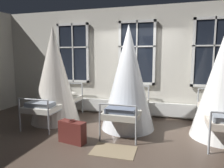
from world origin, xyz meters
TOP-DOWN VIEW (x-y plane):
  - ground at (0.00, 0.00)m, footprint 16.62×16.62m
  - back_wall_with_windows at (0.00, 1.43)m, footprint 8.56×0.10m
  - window_bank at (-0.00, 1.31)m, footprint 4.98×0.10m
  - cot_first at (-1.98, 0.25)m, footprint 1.27×1.89m
  - cot_second at (-0.02, 0.26)m, footprint 1.27×1.89m
  - cot_third at (2.02, 0.23)m, footprint 1.27×1.88m
  - rug_second at (0.00, -1.04)m, footprint 0.81×0.58m
  - suitcase_dark at (-0.90, -0.91)m, footprint 0.59×0.31m

SIDE VIEW (x-z plane):
  - ground at x=0.00m, z-range 0.00..0.00m
  - rug_second at x=0.00m, z-range 0.00..0.01m
  - suitcase_dark at x=-0.90m, z-range -0.01..0.46m
  - window_bank at x=0.00m, z-range -0.25..2.39m
  - cot_third at x=2.02m, z-range -0.04..2.33m
  - cot_second at x=-0.02m, z-range -0.04..2.41m
  - cot_first at x=-1.98m, z-range -0.04..2.43m
  - back_wall_with_windows at x=0.00m, z-range 0.00..3.09m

